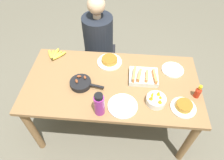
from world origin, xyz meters
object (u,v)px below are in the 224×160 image
Objects in this scene: skillet at (81,83)px; fruit_bowl_mango at (156,100)px; frittata_plate_side at (110,61)px; empty_plate_near_front at (123,106)px; frittata_plate_center at (184,106)px; person_figure at (99,52)px; water_bottle at (99,104)px; banana_bunch at (55,55)px; empty_plate_far_left at (173,70)px; hot_sauce_bottle at (198,92)px; melon_tray at (143,77)px.

fruit_bowl_mango is (0.67, -0.14, 0.01)m from skillet.
skillet reaches higher than frittata_plate_side.
empty_plate_near_front is at bearing -16.53° from skillet.
skillet is 1.50× the size of frittata_plate_center.
frittata_plate_side is at bearing -68.20° from person_figure.
empty_plate_near_front is 1.06m from person_figure.
frittata_plate_center is at bearing 7.68° from water_bottle.
banana_bunch is 1.04× the size of frittata_plate_center.
empty_plate_near_front is at bearing -73.04° from frittata_plate_side.
empty_plate_far_left is (-0.04, 0.44, -0.02)m from frittata_plate_center.
person_figure is (-0.98, 0.80, -0.31)m from hot_sauce_bottle.
frittata_plate_center is at bearing -8.96° from fruit_bowl_mango.
frittata_plate_side is 0.63m from empty_plate_far_left.
hot_sauce_bottle is at bearing 14.32° from empty_plate_near_front.
frittata_plate_center reaches higher than empty_plate_far_left.
water_bottle is (0.56, -0.64, 0.09)m from banana_bunch.
empty_plate_near_front is (-0.51, -0.03, -0.02)m from frittata_plate_center.
person_figure is (-0.18, 0.44, -0.27)m from frittata_plate_side.
person_figure reaches higher than water_bottle.
skillet is 0.81m from person_figure.
skillet is (-0.57, -0.13, -0.00)m from melon_tray.
melon_tray is at bearing 160.29° from hot_sauce_bottle.
melon_tray is 1.26× the size of frittata_plate_center.
water_bottle is at bearing -160.12° from empty_plate_near_front.
person_figure is at bearing 111.80° from frittata_plate_side.
frittata_plate_side is at bearing 149.72° from melon_tray.
banana_bunch is 0.18× the size of person_figure.
frittata_plate_center is at bearing -23.63° from banana_bunch.
skillet is 0.35m from water_bottle.
person_figure is (-0.84, 0.94, -0.27)m from frittata_plate_center.
skillet is (0.35, -0.37, 0.01)m from banana_bunch.
frittata_plate_center is 0.17× the size of person_figure.
banana_bunch is at bearing 163.51° from hot_sauce_bottle.
water_bottle reaches higher than melon_tray.
frittata_plate_side is at bearing 143.15° from frittata_plate_center.
frittata_plate_center is 0.23m from fruit_bowl_mango.
empty_plate_far_left is at bearing 39.15° from water_bottle.
empty_plate_near_front is at bearing -70.81° from person_figure.
melon_tray reaches higher than empty_plate_near_front.
fruit_bowl_mango is (-0.19, -0.41, 0.03)m from empty_plate_far_left.
melon_tray reaches higher than frittata_plate_side.
frittata_plate_center reaches higher than empty_plate_near_front.
banana_bunch is 0.85m from water_bottle.
fruit_bowl_mango is (0.28, 0.06, 0.03)m from empty_plate_near_front.
water_bottle is 0.18× the size of person_figure.
frittata_plate_side is 0.60m from water_bottle.
empty_plate_near_front is 0.66m from empty_plate_far_left.
empty_plate_near_front is (0.39, -0.20, -0.02)m from skillet.
water_bottle is 1.10m from person_figure.
empty_plate_far_left is 0.17× the size of person_figure.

